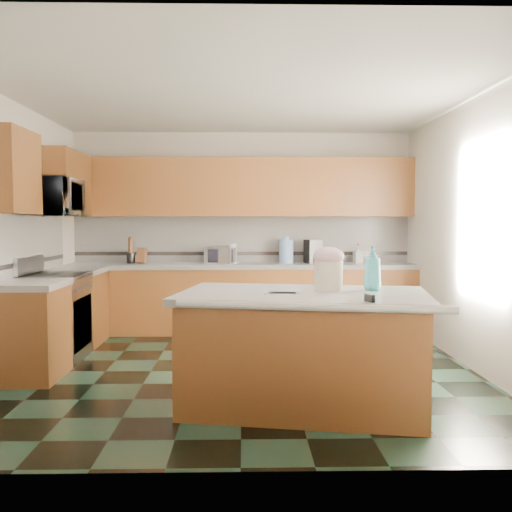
{
  "coord_description": "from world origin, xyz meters",
  "views": [
    {
      "loc": [
        0.02,
        -5.58,
        1.48
      ],
      "look_at": [
        0.15,
        0.35,
        1.12
      ],
      "focal_mm": 40.0,
      "sensor_mm": 36.0,
      "label": 1
    }
  ],
  "objects": [
    {
      "name": "knife_block",
      "position": [
        -1.34,
        2.05,
        1.02
      ],
      "size": [
        0.14,
        0.17,
        0.22
      ],
      "primitive_type": "cube",
      "rotation": [
        -0.31,
        0.0,
        -0.23
      ],
      "color": "#472814",
      "rests_on": "back_countertop"
    },
    {
      "name": "paper_towel_base",
      "position": [
        -0.12,
        2.1,
        0.93
      ],
      "size": [
        0.18,
        0.18,
        0.01
      ],
      "primitive_type": "cylinder",
      "color": "#B7B7BC",
      "rests_on": "back_countertop"
    },
    {
      "name": "floor",
      "position": [
        0.0,
        0.0,
        0.0
      ],
      "size": [
        4.6,
        4.6,
        0.0
      ],
      "primitive_type": "plane",
      "color": "black",
      "rests_on": "ground"
    },
    {
      "name": "coffee_maker",
      "position": [
        0.96,
        2.08,
        1.08
      ],
      "size": [
        0.24,
        0.25,
        0.32
      ],
      "primitive_type": "cube",
      "rotation": [
        0.0,
        0.0,
        0.32
      ],
      "color": "black",
      "rests_on": "back_countertop"
    },
    {
      "name": "window_light_proxy",
      "position": [
        2.29,
        -0.2,
        1.5
      ],
      "size": [
        0.02,
        1.4,
        1.1
      ],
      "primitive_type": "cube",
      "color": "white",
      "rests_on": "wall_right"
    },
    {
      "name": "soap_bottle_back",
      "position": [
        1.57,
        2.05,
        1.04
      ],
      "size": [
        0.13,
        0.13,
        0.24
      ],
      "primitive_type": "imported",
      "rotation": [
        0.0,
        0.0,
        0.2
      ],
      "color": "white",
      "rests_on": "back_countertop"
    },
    {
      "name": "water_jug",
      "position": [
        0.59,
        2.06,
        1.08
      ],
      "size": [
        0.19,
        0.19,
        0.32
      ],
      "primitive_type": "cylinder",
      "color": "#719CCF",
      "rests_on": "back_countertop"
    },
    {
      "name": "ceiling",
      "position": [
        0.0,
        0.0,
        2.7
      ],
      "size": [
        4.6,
        4.6,
        0.0
      ],
      "primitive_type": "plane",
      "color": "white",
      "rests_on": "ground"
    },
    {
      "name": "paper_sheet_a",
      "position": [
        0.31,
        -1.19,
        0.92
      ],
      "size": [
        0.27,
        0.22,
        0.0
      ],
      "primitive_type": "cube",
      "rotation": [
        0.0,
        0.0,
        -0.15
      ],
      "color": "white",
      "rests_on": "island_top"
    },
    {
      "name": "toaster_oven",
      "position": [
        -0.29,
        2.05,
        1.03
      ],
      "size": [
        0.44,
        0.38,
        0.21
      ],
      "primitive_type": "cube",
      "rotation": [
        0.0,
        0.0,
        -0.42
      ],
      "color": "#B7B7BC",
      "rests_on": "back_countertop"
    },
    {
      "name": "treat_jar_knob",
      "position": [
        0.71,
        -1.0,
        1.25
      ],
      "size": [
        0.08,
        0.03,
        0.03
      ],
      "primitive_type": "cylinder",
      "rotation": [
        0.0,
        1.57,
        0.0
      ],
      "color": "tan",
      "rests_on": "treat_jar_lid"
    },
    {
      "name": "range_body",
      "position": [
        -2.0,
        0.5,
        0.44
      ],
      "size": [
        0.6,
        0.76,
        0.88
      ],
      "primitive_type": "cube",
      "color": "#B7B7BC",
      "rests_on": "ground"
    },
    {
      "name": "paper_towel",
      "position": [
        -0.12,
        2.1,
        1.05
      ],
      "size": [
        0.12,
        0.12,
        0.26
      ],
      "primitive_type": "cylinder",
      "color": "white",
      "rests_on": "back_countertop"
    },
    {
      "name": "range_oven_door",
      "position": [
        -1.71,
        0.5,
        0.4
      ],
      "size": [
        0.02,
        0.68,
        0.55
      ],
      "primitive_type": "cube",
      "color": "black",
      "rests_on": "range_body"
    },
    {
      "name": "range_backguard",
      "position": [
        -2.26,
        0.5,
        1.02
      ],
      "size": [
        0.06,
        0.76,
        0.18
      ],
      "primitive_type": "cube",
      "color": "#B7B7BC",
      "rests_on": "range_body"
    },
    {
      "name": "clamp_body",
      "position": [
        0.9,
        -1.67,
        0.93
      ],
      "size": [
        0.06,
        0.1,
        0.09
      ],
      "primitive_type": "cube",
      "rotation": [
        0.0,
        0.0,
        0.34
      ],
      "color": "black",
      "rests_on": "island_top"
    },
    {
      "name": "wall_right",
      "position": [
        2.32,
        0.0,
        1.35
      ],
      "size": [
        0.04,
        4.6,
        2.7
      ],
      "primitive_type": "cube",
      "color": "white",
      "rests_on": "ground"
    },
    {
      "name": "range_cooktop",
      "position": [
        -2.0,
        0.5,
        0.9
      ],
      "size": [
        0.62,
        0.78,
        0.04
      ],
      "primitive_type": "cube",
      "color": "black",
      "rests_on": "range_body"
    },
    {
      "name": "island_top",
      "position": [
        0.49,
        -1.11,
        0.89
      ],
      "size": [
        2.11,
        1.48,
        0.06
      ],
      "primitive_type": "cube",
      "rotation": [
        0.0,
        0.0,
        -0.18
      ],
      "color": "white",
      "rests_on": "island_base"
    },
    {
      "name": "back_countertop",
      "position": [
        0.0,
        2.0,
        0.89
      ],
      "size": [
        4.6,
        0.64,
        0.06
      ],
      "primitive_type": "cube",
      "color": "white",
      "rests_on": "back_base_cab"
    },
    {
      "name": "left_backsplash",
      "position": [
        -2.29,
        0.55,
        1.24
      ],
      "size": [
        0.02,
        2.3,
        0.63
      ],
      "primitive_type": "cube",
      "color": "silver",
      "rests_on": "wall_left"
    },
    {
      "name": "wall_front",
      "position": [
        0.0,
        -2.32,
        1.35
      ],
      "size": [
        4.6,
        0.04,
        2.7
      ],
      "primitive_type": "cube",
      "color": "white",
      "rests_on": "ground"
    },
    {
      "name": "treat_jar",
      "position": [
        0.71,
        -1.0,
        1.04
      ],
      "size": [
        0.3,
        0.3,
        0.24
      ],
      "primitive_type": "cylinder",
      "rotation": [
        0.0,
        0.0,
        -0.36
      ],
      "color": "beige",
      "rests_on": "island_top"
    },
    {
      "name": "water_jug_neck",
      "position": [
        0.59,
        2.06,
        1.26
      ],
      "size": [
        0.09,
        0.09,
        0.05
      ],
      "primitive_type": "cylinder",
      "color": "#719CCF",
      "rests_on": "water_jug"
    },
    {
      "name": "back_upper_cab",
      "position": [
        0.0,
        2.13,
        1.94
      ],
      "size": [
        4.6,
        0.33,
        0.78
      ],
      "primitive_type": "cube",
      "color": "#351D0C",
      "rests_on": "wall_back"
    },
    {
      "name": "soap_back_cap",
      "position": [
        1.57,
        2.05,
        1.17
      ],
      "size": [
        0.02,
        0.02,
        0.03
      ],
      "primitive_type": "cylinder",
      "color": "red",
      "rests_on": "soap_bottle_back"
    },
    {
      "name": "treat_jar_knob_end_r",
      "position": [
        0.75,
        -1.0,
        1.25
      ],
      "size": [
        0.04,
        0.04,
        0.04
      ],
      "primitive_type": "sphere",
      "color": "tan",
      "rests_on": "treat_jar_lid"
    },
    {
      "name": "back_accent_band",
      "position": [
        0.0,
        2.28,
        1.04
      ],
      "size": [
        4.6,
        0.01,
        0.05
      ],
      "primitive_type": "cube",
      "color": "black",
      "rests_on": "back_countertop"
    },
    {
      "name": "treat_jar_lid",
      "position": [
        0.71,
        -1.0,
        1.2
      ],
      "size": [
        0.25,
        0.25,
        0.15
      ],
      "primitive_type": "ellipsoid",
      "color": "#DBA5B7",
      "rests_on": "treat_jar"
    },
    {
      "name": "paper_sheet_b",
      "position": [
        0.34,
        -1.14,
        0.92
      ],
      "size": [
        0.26,
        0.2,
        0.0
      ],
      "primitive_type": "cube",
      "rotation": [
        0.0,
        0.0,
        -0.11
      ],
      "color": "white",
      "rests_on": "island_top"
    },
    {
      "name": "island_base",
      "position": [
        0.49,
        -1.11,
        0.43
      ],
      "size": [
        2.0,
        1.36,
        0.86
      ],
      "primitive_type": "cube",
      "rotation": [
        0.0,
        0.0,
        -0.18
      ],
      "color": "#351D0C",
      "rests_on": "ground"
    },
    {
      "name": "left_base_cab_front",
      "position": [
        -2.0,
        -0.24,
        0.43
      ],
      "size": [
        0.6,
        0.72,
        0.86
      ],
      "primitive_type": "cube",
      "color": "#351D0C",
      "rests_on": "ground"
    },
    {
      "name": "left_upper_cab_rear",
      "position": [
        -2.13,
        1.42,
        1.94
      ],
      "size": [
        0.33,
        1.09,
        0.78
      ],
      "primitive_type": "cube",
      "color": "#351D0C",
      "rests_on": "wall_left"
    },
    {
      "name": "coffee_carafe",
      "position": [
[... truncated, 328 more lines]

